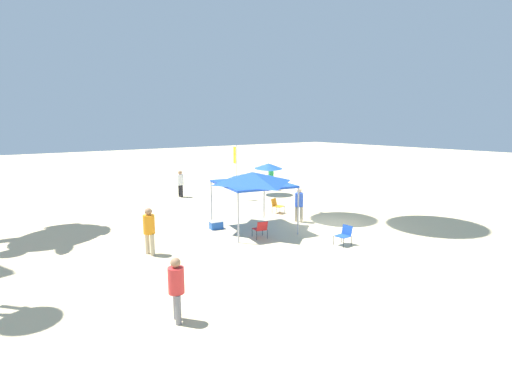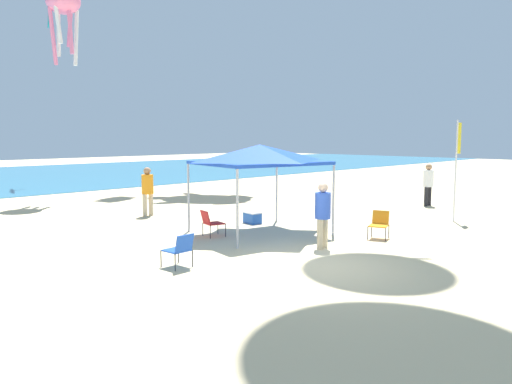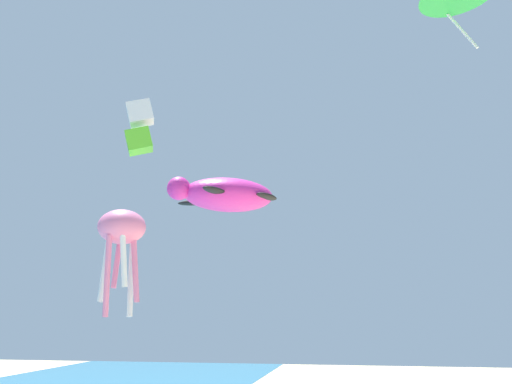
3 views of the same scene
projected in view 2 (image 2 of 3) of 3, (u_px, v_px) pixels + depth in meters
ground at (314, 268)px, 11.86m from camera, size 120.00×120.00×0.10m
canopy_tent at (260, 155)px, 15.60m from camera, size 4.11×3.71×2.80m
folding_chair_near_cooler at (379, 223)px, 15.00m from camera, size 0.76×0.69×0.82m
folding_chair_right_of_tent at (211, 221)px, 15.24m from camera, size 0.73×0.65×0.82m
folding_chair_left_of_tent at (180, 248)px, 11.63m from camera, size 0.57×0.65×0.82m
cooler_box at (252, 218)px, 17.61m from camera, size 0.50×0.68×0.40m
banner_flag at (457, 161)px, 17.83m from camera, size 0.36×0.06×3.63m
person_watching_sky at (428, 181)px, 21.93m from camera, size 0.49×0.44×1.85m
person_far_stroller at (323, 210)px, 13.61m from camera, size 0.48×0.43×1.81m
person_kite_handler at (148, 187)px, 19.16m from camera, size 0.49×0.45×1.88m
kite_diamond_teal at (51, 8)px, 31.18m from camera, size 0.87×2.77×4.09m
kite_octopus_pink at (63, 6)px, 23.28m from camera, size 1.58×1.58×3.50m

